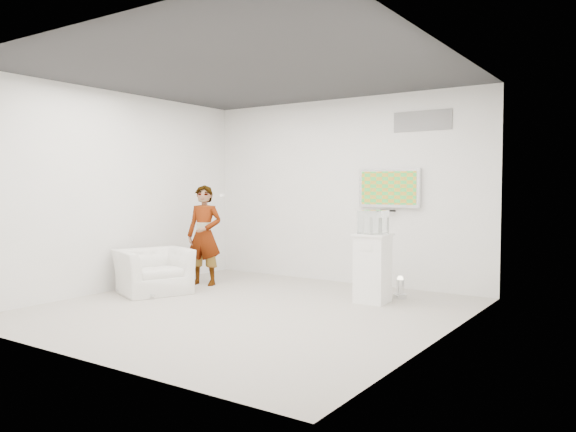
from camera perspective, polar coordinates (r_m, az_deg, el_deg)
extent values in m
cube|color=#ACA59D|center=(7.29, -4.05, -9.40)|extent=(5.00, 5.00, 0.01)
cube|color=#29292B|center=(7.26, -4.13, 14.31)|extent=(5.00, 5.00, 0.01)
cube|color=silver|center=(9.22, 5.54, 2.55)|extent=(5.00, 0.01, 3.00)
cube|color=silver|center=(5.38, -20.75, 2.06)|extent=(5.00, 0.01, 3.00)
cube|color=silver|center=(8.88, -16.90, 2.42)|extent=(0.01, 5.00, 3.00)
cube|color=silver|center=(5.92, 15.36, 2.21)|extent=(0.01, 5.00, 3.00)
cube|color=silver|center=(8.80, 10.26, 2.82)|extent=(1.00, 0.08, 0.60)
cube|color=slate|center=(8.70, 13.48, 9.38)|extent=(0.90, 0.02, 0.30)
imported|color=white|center=(9.05, -8.50, -1.94)|extent=(0.66, 0.52, 1.59)
imported|color=white|center=(8.55, -13.51, -5.46)|extent=(1.19, 1.25, 0.65)
cube|color=white|center=(7.71, 8.60, -5.26)|extent=(0.47, 0.47, 0.93)
cylinder|color=silver|center=(8.10, 11.33, -7.16)|extent=(0.23, 0.23, 0.30)
cube|color=white|center=(7.64, 8.64, -0.61)|extent=(0.33, 0.33, 0.32)
cube|color=white|center=(7.65, 8.64, -0.98)|extent=(0.10, 0.17, 0.22)
cube|color=white|center=(9.04, -6.68, 2.11)|extent=(0.10, 0.15, 0.04)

